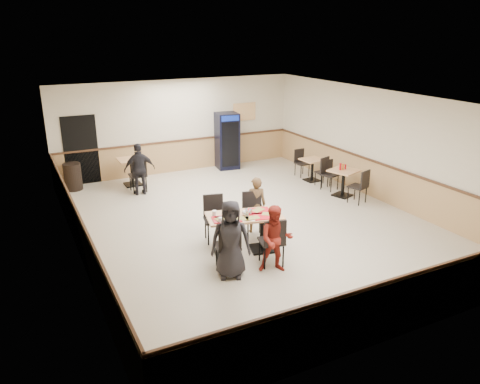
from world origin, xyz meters
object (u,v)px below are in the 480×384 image
back_table (132,168)px  trash_bin (73,177)px  diner_woman_left (231,239)px  pepsi_cooler (227,141)px  lone_diner (140,169)px  main_table (244,227)px  side_table_near (343,179)px  diner_woman_right (276,239)px  diner_man_opposite (256,205)px  side_table_far (312,166)px

back_table → trash_bin: size_ratio=1.03×
diner_woman_left → pepsi_cooler: bearing=89.2°
lone_diner → pepsi_cooler: 3.62m
diner_woman_left → main_table: bearing=72.7°
side_table_near → trash_bin: (-6.74, 4.00, -0.11)m
lone_diner → trash_bin: (-1.67, 1.28, -0.34)m
main_table → diner_woman_left: bearing=-117.9°
main_table → back_table: bearing=113.3°
diner_woman_right → lone_diner: bearing=125.1°
diner_woman_right → back_table: size_ratio=1.65×
diner_woman_right → lone_diner: 5.73m
diner_man_opposite → lone_diner: lone_diner is taller
lone_diner → pepsi_cooler: (3.36, 1.32, 0.20)m
diner_man_opposite → lone_diner: size_ratio=0.90×
diner_woman_right → diner_man_opposite: diner_woman_right is taller
main_table → pepsi_cooler: (2.39, 5.92, 0.38)m
diner_woman_right → trash_bin: size_ratio=1.70×
main_table → diner_woman_right: size_ratio=1.26×
lone_diner → trash_bin: lone_diner is taller
side_table_near → pepsi_cooler: 4.41m
lone_diner → pepsi_cooler: size_ratio=0.79×
side_table_near → trash_bin: trash_bin is taller
diner_woman_left → diner_man_opposite: diner_woman_left is taller
trash_bin → back_table: bearing=-11.8°
diner_woman_left → pepsi_cooler: pepsi_cooler is taller
lone_diner → diner_woman_right: bearing=107.5°
diner_woman_right → back_table: 6.64m
lone_diner → side_table_near: 5.76m
diner_woman_right → diner_man_opposite: size_ratio=1.01×
diner_man_opposite → side_table_far: diner_man_opposite is taller
lone_diner → side_table_far: 5.25m
side_table_far → pepsi_cooler: 3.08m
main_table → diner_woman_right: 1.03m
diner_man_opposite → back_table: bearing=-49.7°
main_table → side_table_far: main_table is taller
side_table_far → pepsi_cooler: bearing=125.0°
main_table → diner_woman_right: diner_woman_right is taller
main_table → lone_diner: bearing=115.2°
lone_diner → side_table_near: (5.07, -2.72, -0.23)m
diner_woman_left → trash_bin: bearing=130.0°
diner_woman_left → side_table_near: 5.51m
diner_woman_right → pepsi_cooler: bearing=95.9°
back_table → pepsi_cooler: size_ratio=0.44×
main_table → pepsi_cooler: pepsi_cooler is taller
main_table → trash_bin: size_ratio=2.13×
side_table_near → diner_woman_right: bearing=-143.7°
diner_man_opposite → diner_woman_right: bearing=94.1°
main_table → side_table_near: size_ratio=1.86×
back_table → trash_bin: back_table is taller
lone_diner → back_table: lone_diner is taller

